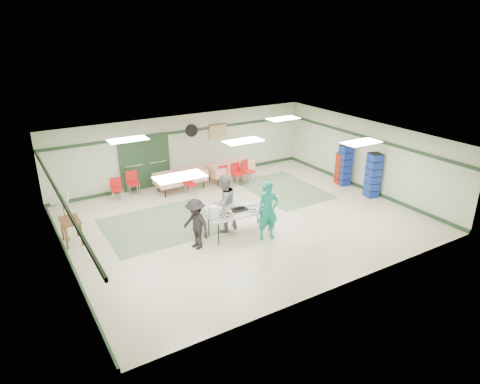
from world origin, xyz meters
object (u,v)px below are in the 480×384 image
volunteer_grey (224,203)px  crate_stack_blue_b (345,165)px  chair_loose_a (132,181)px  dining_table_a (230,167)px  chair_b (225,174)px  crate_stack_red (342,169)px  serving_table (239,213)px  printer_table (70,223)px  dining_table_b (180,176)px  chair_d (190,182)px  office_printer (59,196)px  volunteer_dark (196,224)px  chair_a (236,171)px  chair_c (247,169)px  broom (65,219)px  crate_stack_blue_a (373,175)px  chair_loose_b (116,187)px  volunteer_teal (268,211)px

volunteer_grey → crate_stack_blue_b: (6.04, 1.04, -0.10)m
chair_loose_a → crate_stack_blue_b: crate_stack_blue_b is taller
dining_table_a → chair_b: (-0.57, -0.57, -0.04)m
chair_b → crate_stack_red: (4.20, -2.08, 0.10)m
serving_table → printer_table: 4.97m
crate_stack_blue_b → printer_table: 10.32m
dining_table_b → chair_d: (0.12, -0.57, -0.07)m
office_printer → volunteer_dark: bearing=-38.2°
serving_table → printer_table: size_ratio=2.52×
dining_table_a → chair_a: size_ratio=2.25×
chair_c → broom: broom is taller
dining_table_a → chair_d: 2.16m
chair_b → office_printer: bearing=178.0°
dining_table_b → crate_stack_blue_a: 7.22m
chair_loose_a → chair_loose_b: (-0.67, -0.21, -0.05)m
volunteer_dark → office_printer: 4.81m
dining_table_a → chair_d: bearing=-170.7°
printer_table → office_printer: office_printer is taller
broom → serving_table: bearing=-27.0°
dining_table_a → crate_stack_blue_b: 4.59m
dining_table_b → office_printer: size_ratio=3.83×
volunteer_grey → volunteer_dark: (-1.25, -0.58, -0.16)m
dining_table_a → serving_table: bearing=-122.6°
chair_a → chair_loose_b: size_ratio=1.05×
chair_b → printer_table: size_ratio=1.07×
volunteer_grey → chair_loose_b: volunteer_grey is taller
volunteer_teal → chair_loose_b: size_ratio=2.09×
crate_stack_blue_a → volunteer_dark: bearing=-178.8°
volunteer_teal → volunteer_dark: volunteer_teal is taller
chair_loose_b → crate_stack_red: (8.24, -2.93, 0.10)m
volunteer_dark → printer_table: size_ratio=1.86×
dining_table_b → chair_d: size_ratio=2.44×
chair_b → crate_stack_red: bearing=-29.3°
volunteer_dark → office_printer: size_ratio=2.90×
chair_loose_a → printer_table: 3.86m
volunteer_grey → chair_b: 3.77m
serving_table → chair_loose_a: bearing=111.7°
chair_c → crate_stack_blue_a: bearing=-69.8°
chair_a → chair_loose_a: 4.04m
volunteer_grey → chair_loose_b: 4.68m
volunteer_teal → volunteer_grey: (-0.85, 1.15, 0.02)m
dining_table_b → volunteer_dark: bearing=-111.1°
chair_d → office_printer: size_ratio=1.57×
chair_a → chair_loose_b: 4.65m
crate_stack_blue_b → dining_table_a: bearing=142.4°
volunteer_grey → dining_table_b: (0.21, 3.83, -0.35)m
dining_table_b → volunteer_grey: bearing=-96.0°
volunteer_teal → chair_b: 4.54m
volunteer_dark → chair_loose_a: volunteer_dark is taller
printer_table → broom: 0.33m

